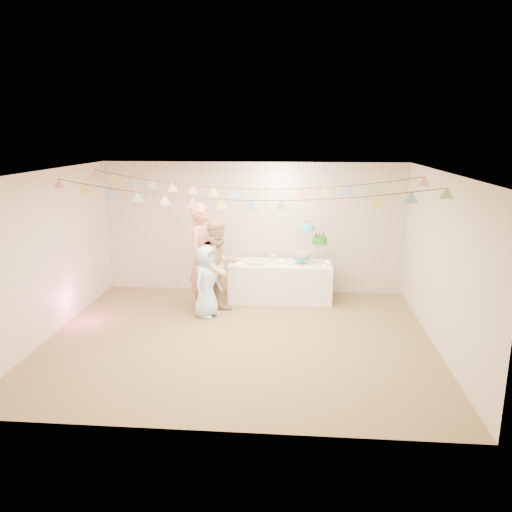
# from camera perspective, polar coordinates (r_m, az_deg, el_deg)

# --- Properties ---
(floor) EXTENTS (6.00, 6.00, 0.00)m
(floor) POSITION_cam_1_polar(r_m,az_deg,el_deg) (7.95, -1.94, -9.44)
(floor) COLOR brown
(floor) RESTS_ON ground
(ceiling) EXTENTS (6.00, 6.00, 0.00)m
(ceiling) POSITION_cam_1_polar(r_m,az_deg,el_deg) (7.32, -2.11, 9.59)
(ceiling) COLOR white
(ceiling) RESTS_ON ground
(back_wall) EXTENTS (6.00, 6.00, 0.00)m
(back_wall) POSITION_cam_1_polar(r_m,az_deg,el_deg) (9.96, -0.33, 3.22)
(back_wall) COLOR white
(back_wall) RESTS_ON ground
(front_wall) EXTENTS (6.00, 6.00, 0.00)m
(front_wall) POSITION_cam_1_polar(r_m,az_deg,el_deg) (5.17, -5.30, -7.16)
(front_wall) COLOR white
(front_wall) RESTS_ON ground
(left_wall) EXTENTS (5.00, 5.00, 0.00)m
(left_wall) POSITION_cam_1_polar(r_m,az_deg,el_deg) (8.42, -22.74, 0.12)
(left_wall) COLOR white
(left_wall) RESTS_ON ground
(right_wall) EXTENTS (5.00, 5.00, 0.00)m
(right_wall) POSITION_cam_1_polar(r_m,az_deg,el_deg) (7.78, 20.51, -0.76)
(right_wall) COLOR white
(right_wall) RESTS_ON ground
(table) EXTENTS (1.95, 0.78, 0.73)m
(table) POSITION_cam_1_polar(r_m,az_deg,el_deg) (9.63, 2.80, -2.90)
(table) COLOR white
(table) RESTS_ON floor
(cake_stand) EXTENTS (0.70, 0.41, 0.78)m
(cake_stand) POSITION_cam_1_polar(r_m,az_deg,el_deg) (9.48, 6.19, 1.60)
(cake_stand) COLOR silver
(cake_stand) RESTS_ON table
(cake_bottom) EXTENTS (0.31, 0.31, 0.15)m
(cake_bottom) POSITION_cam_1_polar(r_m,az_deg,el_deg) (9.49, 5.25, -0.25)
(cake_bottom) COLOR teal
(cake_bottom) RESTS_ON cake_stand
(cake_middle) EXTENTS (0.27, 0.27, 0.22)m
(cake_middle) POSITION_cam_1_polar(r_m,az_deg,el_deg) (9.59, 7.25, 1.50)
(cake_middle) COLOR #228F1F
(cake_middle) RESTS_ON cake_stand
(cake_top_tier) EXTENTS (0.25, 0.25, 0.19)m
(cake_top_tier) POSITION_cam_1_polar(r_m,az_deg,el_deg) (9.41, 5.87, 2.98)
(cake_top_tier) COLOR #51F3FE
(cake_top_tier) RESTS_ON cake_stand
(platter) EXTENTS (0.37, 0.37, 0.02)m
(platter) POSITION_cam_1_polar(r_m,az_deg,el_deg) (9.50, 0.02, -0.65)
(platter) COLOR white
(platter) RESTS_ON table
(posy) EXTENTS (0.14, 0.14, 0.16)m
(posy) POSITION_cam_1_polar(r_m,az_deg,el_deg) (9.56, 1.95, -0.13)
(posy) COLOR white
(posy) RESTS_ON table
(person_adult_a) EXTENTS (0.68, 0.83, 1.95)m
(person_adult_a) POSITION_cam_1_polar(r_m,az_deg,el_deg) (9.03, -6.04, -0.09)
(person_adult_a) COLOR tan
(person_adult_a) RESTS_ON floor
(person_adult_b) EXTENTS (1.05, 1.05, 1.72)m
(person_adult_b) POSITION_cam_1_polar(r_m,az_deg,el_deg) (8.82, -4.22, -1.19)
(person_adult_b) COLOR tan
(person_adult_b) RESTS_ON floor
(person_child) EXTENTS (0.64, 0.74, 1.27)m
(person_child) POSITION_cam_1_polar(r_m,az_deg,el_deg) (8.72, -5.65, -2.90)
(person_child) COLOR #B4E5FF
(person_child) RESTS_ON floor
(bunting_back) EXTENTS (5.60, 1.10, 0.40)m
(bunting_back) POSITION_cam_1_polar(r_m,az_deg,el_deg) (8.43, -1.20, 8.47)
(bunting_back) COLOR pink
(bunting_back) RESTS_ON ceiling
(bunting_front) EXTENTS (5.60, 0.90, 0.36)m
(bunting_front) POSITION_cam_1_polar(r_m,az_deg,el_deg) (7.15, -2.28, 7.22)
(bunting_front) COLOR #72A5E5
(bunting_front) RESTS_ON ceiling
(tealight_0) EXTENTS (0.04, 0.04, 0.03)m
(tealight_0) POSITION_cam_1_polar(r_m,az_deg,el_deg) (9.44, -2.06, -0.84)
(tealight_0) COLOR #FFD88C
(tealight_0) RESTS_ON table
(tealight_1) EXTENTS (0.04, 0.04, 0.03)m
(tealight_1) POSITION_cam_1_polar(r_m,az_deg,el_deg) (9.72, 0.80, -0.40)
(tealight_1) COLOR #FFD88C
(tealight_1) RESTS_ON table
(tealight_2) EXTENTS (0.04, 0.04, 0.03)m
(tealight_2) POSITION_cam_1_polar(r_m,az_deg,el_deg) (9.31, 3.39, -1.06)
(tealight_2) COLOR #FFD88C
(tealight_2) RESTS_ON table
(tealight_3) EXTENTS (0.04, 0.04, 0.03)m
(tealight_3) POSITION_cam_1_polar(r_m,az_deg,el_deg) (9.74, 4.93, -0.42)
(tealight_3) COLOR #FFD88C
(tealight_3) RESTS_ON table
(tealight_4) EXTENTS (0.04, 0.04, 0.03)m
(tealight_4) POSITION_cam_1_polar(r_m,az_deg,el_deg) (9.37, 7.81, -1.09)
(tealight_4) COLOR #FFD88C
(tealight_4) RESTS_ON table
(tealight_5) EXTENTS (0.04, 0.04, 0.03)m
(tealight_5) POSITION_cam_1_polar(r_m,az_deg,el_deg) (9.69, 8.19, -0.59)
(tealight_5) COLOR #FFD88C
(tealight_5) RESTS_ON table
(tealight_6) EXTENTS (0.04, 0.04, 0.03)m
(tealight_6) POSITION_cam_1_polar(r_m,az_deg,el_deg) (9.62, 2.89, -0.56)
(tealight_6) COLOR #FFD88C
(tealight_6) RESTS_ON table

